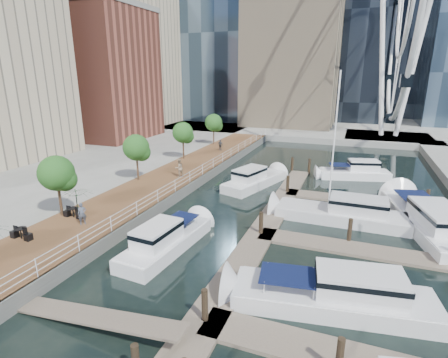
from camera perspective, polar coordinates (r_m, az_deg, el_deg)
ground at (r=20.28m, az=-8.84°, el=-16.97°), size 520.00×520.00×0.00m
boardwalk at (r=36.04m, az=-9.70°, el=-0.81°), size 6.00×60.00×1.00m
seawall at (r=34.67m, az=-5.41°, el=-1.35°), size 0.25×60.00×1.00m
land_far at (r=117.34m, az=16.76°, el=10.74°), size 200.00×114.00×1.00m
pier at (r=67.58m, az=25.15°, el=5.99°), size 14.00×12.00×1.00m
railing at (r=34.41m, az=-5.60°, el=0.29°), size 0.10×60.00×1.05m
floating_docks at (r=26.74m, az=17.59°, el=-7.71°), size 16.00×34.00×2.60m
midrise_condos at (r=59.17m, az=-26.07°, el=17.23°), size 19.00×67.00×28.00m
street_trees at (r=35.57m, az=-14.16°, el=4.99°), size 2.60×42.60×4.60m
yacht_foreground at (r=19.36m, az=17.16°, el=-19.41°), size 11.07×4.46×2.15m
pedestrian_near at (r=26.63m, az=-22.16°, el=-5.26°), size 0.67×0.68×1.59m
pedestrian_mid at (r=36.33m, az=-7.35°, el=1.82°), size 1.09×1.16×1.90m
pedestrian_far at (r=49.03m, az=-0.59°, el=5.58°), size 0.95×0.55×1.52m
moored_yachts at (r=29.12m, az=17.87°, el=-6.75°), size 21.62×34.77×11.50m
cafe_seating at (r=24.74m, az=-31.17°, el=-7.35°), size 3.66×11.44×2.25m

